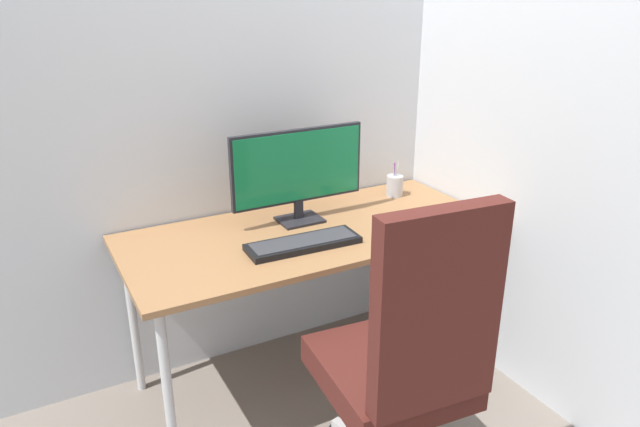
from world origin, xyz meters
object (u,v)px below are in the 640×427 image
Objects in this scene: pen_holder at (395,185)px; keyboard at (303,243)px; mouse at (390,227)px; notebook at (426,220)px; monitor at (299,170)px; office_chair at (406,355)px.

keyboard is at bearing -153.93° from pen_holder.
mouse is 0.20m from notebook.
mouse is at bearing -45.43° from monitor.
notebook is at bearing -1.69° from keyboard.
office_chair is 6.59× the size of pen_holder.
keyboard reaches higher than notebook.
mouse is 0.61× the size of pen_holder.
notebook is at bearing 48.39° from office_chair.
pen_holder is (0.56, 0.07, -0.18)m from monitor.
notebook is (0.49, -0.28, -0.23)m from monitor.
keyboard is at bearing 95.64° from office_chair.
pen_holder is 0.36m from notebook.
office_chair reaches higher than notebook.
office_chair is 0.65m from keyboard.
office_chair is 1.15m from pen_holder.
mouse is at bearing 60.51° from office_chair.
office_chair reaches higher than keyboard.
keyboard is (-0.11, -0.26, -0.22)m from monitor.
mouse is (0.40, -0.03, 0.00)m from keyboard.
pen_holder is at bearing 57.31° from office_chair.
keyboard is (-0.06, 0.62, 0.17)m from office_chair.
monitor is 5.66× the size of mouse.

